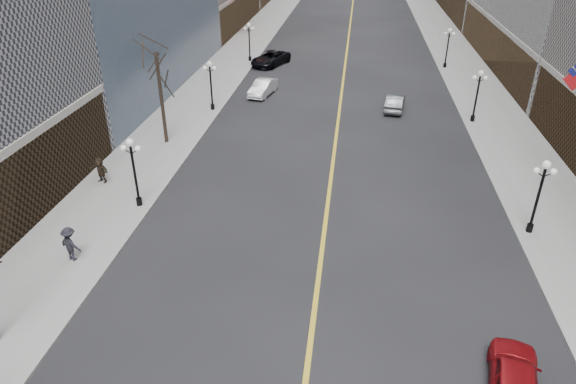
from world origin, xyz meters
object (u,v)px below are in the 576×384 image
(streetlamp_east_2, at_px, (478,91))
(streetlamp_west_3, at_px, (249,38))
(streetlamp_west_1, at_px, (133,166))
(streetlamp_east_3, at_px, (448,44))
(streetlamp_west_2, at_px, (211,81))
(car_sb_far, at_px, (395,102))
(car_nb_mid, at_px, (263,88))
(car_nb_far, at_px, (271,58))
(streetlamp_east_1, at_px, (540,190))
(car_sb_mid, at_px, (514,379))

(streetlamp_east_2, distance_m, streetlamp_west_3, 29.68)
(streetlamp_west_1, xyz_separation_m, streetlamp_west_3, (0.00, 36.00, 0.00))
(streetlamp_east_3, bearing_deg, streetlamp_west_2, -142.67)
(car_sb_far, bearing_deg, streetlamp_east_2, 168.05)
(car_nb_mid, bearing_deg, streetlamp_east_3, 44.32)
(streetlamp_east_2, distance_m, car_nb_far, 26.81)
(car_nb_far, bearing_deg, streetlamp_east_2, -17.42)
(streetlamp_east_1, xyz_separation_m, car_nb_mid, (-19.73, 23.26, -2.13))
(streetlamp_east_1, relative_size, car_nb_far, 0.75)
(streetlamp_east_2, relative_size, car_nb_far, 0.75)
(car_nb_mid, relative_size, car_sb_mid, 1.01)
(streetlamp_east_2, xyz_separation_m, streetlamp_west_3, (-23.60, 18.00, 0.00))
(car_sb_far, bearing_deg, streetlamp_west_2, 16.62)
(streetlamp_west_3, bearing_deg, car_nb_mid, -73.09)
(streetlamp_east_2, distance_m, streetlamp_west_1, 29.68)
(streetlamp_west_3, distance_m, car_sb_mid, 51.85)
(streetlamp_west_2, relative_size, car_nb_mid, 0.96)
(streetlamp_west_3, xyz_separation_m, car_sb_far, (16.93, -15.53, -2.16))
(streetlamp_east_3, distance_m, streetlamp_west_3, 23.60)
(streetlamp_east_3, relative_size, car_sb_mid, 0.97)
(streetlamp_west_1, xyz_separation_m, car_sb_mid, (19.75, -11.90, -2.11))
(streetlamp_west_1, relative_size, car_nb_mid, 0.96)
(streetlamp_west_3, relative_size, car_nb_far, 0.75)
(streetlamp_west_1, xyz_separation_m, car_nb_far, (2.80, 34.79, -2.07))
(streetlamp_west_3, bearing_deg, streetlamp_west_2, -90.00)
(car_nb_mid, bearing_deg, car_sb_mid, -54.22)
(car_sb_mid, bearing_deg, car_nb_mid, -52.49)
(car_nb_mid, bearing_deg, streetlamp_west_1, -87.98)
(car_nb_mid, bearing_deg, streetlamp_east_2, -3.47)
(car_nb_mid, distance_m, car_nb_far, 11.58)
(car_nb_far, bearing_deg, streetlamp_west_2, -77.98)
(streetlamp_west_2, xyz_separation_m, car_nb_far, (2.80, 16.79, -2.07))
(streetlamp_west_2, height_order, car_sb_far, streetlamp_west_2)
(streetlamp_east_2, distance_m, car_nb_mid, 20.53)
(streetlamp_east_3, height_order, streetlamp_west_3, same)
(streetlamp_east_1, bearing_deg, streetlamp_west_1, 180.00)
(car_sb_mid, xyz_separation_m, car_sb_far, (-2.82, 32.36, -0.05))
(streetlamp_west_1, height_order, car_sb_far, streetlamp_west_1)
(car_nb_mid, xyz_separation_m, car_sb_far, (13.06, -2.80, -0.03))
(streetlamp_west_1, height_order, streetlamp_west_2, same)
(streetlamp_east_1, height_order, streetlamp_west_3, same)
(streetlamp_east_3, distance_m, car_nb_mid, 23.58)
(streetlamp_east_3, bearing_deg, streetlamp_east_2, -90.00)
(streetlamp_west_3, distance_m, car_nb_far, 3.69)
(streetlamp_east_2, distance_m, streetlamp_east_3, 18.00)
(streetlamp_east_2, xyz_separation_m, car_sb_mid, (-3.85, -29.90, -2.11))
(car_sb_mid, relative_size, car_sb_far, 1.03)
(streetlamp_east_2, height_order, streetlamp_west_3, same)
(streetlamp_west_2, relative_size, car_sb_far, 1.00)
(streetlamp_east_3, distance_m, car_sb_mid, 48.10)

